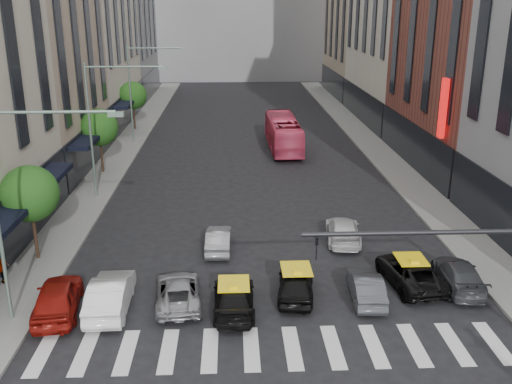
{
  "coord_description": "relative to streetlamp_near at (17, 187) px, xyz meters",
  "views": [
    {
      "loc": [
        -1.65,
        -17.52,
        12.74
      ],
      "look_at": [
        -0.5,
        8.74,
        4.0
      ],
      "focal_mm": 40.0,
      "sensor_mm": 36.0,
      "label": 1
    }
  ],
  "objects": [
    {
      "name": "ground",
      "position": [
        10.04,
        -4.0,
        -5.9
      ],
      "size": [
        160.0,
        160.0,
        0.0
      ],
      "primitive_type": "plane",
      "color": "black",
      "rests_on": "ground"
    },
    {
      "name": "sidewalk_left",
      "position": [
        -1.46,
        26.0,
        -5.83
      ],
      "size": [
        3.0,
        96.0,
        0.15
      ],
      "primitive_type": "cube",
      "color": "slate",
      "rests_on": "ground"
    },
    {
      "name": "sidewalk_right",
      "position": [
        21.54,
        26.0,
        -5.83
      ],
      "size": [
        3.0,
        96.0,
        0.15
      ],
      "primitive_type": "cube",
      "color": "slate",
      "rests_on": "ground"
    },
    {
      "name": "building_left_b",
      "position": [
        -6.96,
        24.0,
        6.1
      ],
      "size": [
        8.0,
        16.0,
        24.0
      ],
      "primitive_type": "cube",
      "color": "tan",
      "rests_on": "ground"
    },
    {
      "name": "tree_near",
      "position": [
        -1.76,
        6.0,
        -2.25
      ],
      "size": [
        2.88,
        2.88,
        4.95
      ],
      "color": "black",
      "rests_on": "sidewalk_left"
    },
    {
      "name": "tree_mid",
      "position": [
        -1.76,
        22.0,
        -2.25
      ],
      "size": [
        2.88,
        2.88,
        4.95
      ],
      "color": "black",
      "rests_on": "sidewalk_left"
    },
    {
      "name": "tree_far",
      "position": [
        -1.76,
        38.0,
        -2.25
      ],
      "size": [
        2.88,
        2.88,
        4.95
      ],
      "color": "black",
      "rests_on": "sidewalk_left"
    },
    {
      "name": "streetlamp_near",
      "position": [
        0.0,
        0.0,
        0.0
      ],
      "size": [
        5.38,
        0.25,
        9.0
      ],
      "color": "gray",
      "rests_on": "sidewalk_left"
    },
    {
      "name": "streetlamp_mid",
      "position": [
        0.0,
        16.0,
        0.0
      ],
      "size": [
        5.38,
        0.25,
        9.0
      ],
      "color": "gray",
      "rests_on": "sidewalk_left"
    },
    {
      "name": "streetlamp_far",
      "position": [
        0.0,
        32.0,
        0.0
      ],
      "size": [
        5.38,
        0.25,
        9.0
      ],
      "color": "gray",
      "rests_on": "sidewalk_left"
    },
    {
      "name": "liberty_sign",
      "position": [
        22.64,
        16.0,
        0.1
      ],
      "size": [
        0.3,
        0.7,
        4.0
      ],
      "color": "red",
      "rests_on": "ground"
    },
    {
      "name": "car_red",
      "position": [
        0.84,
        0.54,
        -5.14
      ],
      "size": [
        2.36,
        4.65,
        1.52
      ],
      "primitive_type": "imported",
      "rotation": [
        0.0,
        0.0,
        3.27
      ],
      "color": "maroon",
      "rests_on": "ground"
    },
    {
      "name": "car_white_front",
      "position": [
        3.04,
        0.77,
        -5.16
      ],
      "size": [
        1.69,
        4.58,
        1.5
      ],
      "primitive_type": "imported",
      "rotation": [
        0.0,
        0.0,
        3.16
      ],
      "color": "white",
      "rests_on": "ground"
    },
    {
      "name": "car_silver",
      "position": [
        5.93,
        1.2,
        -5.31
      ],
      "size": [
        2.42,
        4.47,
        1.19
      ],
      "primitive_type": "imported",
      "rotation": [
        0.0,
        0.0,
        3.25
      ],
      "color": "gray",
      "rests_on": "ground"
    },
    {
      "name": "taxi_left",
      "position": [
        8.4,
        0.46,
        -5.27
      ],
      "size": [
        1.8,
        4.38,
        1.27
      ],
      "primitive_type": "imported",
      "rotation": [
        0.0,
        0.0,
        3.14
      ],
      "color": "black",
      "rests_on": "ground"
    },
    {
      "name": "taxi_center",
      "position": [
        11.22,
        1.59,
        -5.23
      ],
      "size": [
        2.09,
        4.14,
        1.35
      ],
      "primitive_type": "imported",
      "rotation": [
        0.0,
        0.0,
        3.01
      ],
      "color": "black",
      "rests_on": "ground"
    },
    {
      "name": "car_grey_mid",
      "position": [
        14.34,
        1.18,
        -5.29
      ],
      "size": [
        1.53,
        3.83,
        1.24
      ],
      "primitive_type": "imported",
      "rotation": [
        0.0,
        0.0,
        3.08
      ],
      "color": "#3F4146",
      "rests_on": "ground"
    },
    {
      "name": "taxi_right",
      "position": [
        16.74,
        2.52,
        -5.26
      ],
      "size": [
        2.72,
        4.87,
        1.29
      ],
      "primitive_type": "imported",
      "rotation": [
        0.0,
        0.0,
        3.27
      ],
      "color": "black",
      "rests_on": "ground"
    },
    {
      "name": "car_grey_curb",
      "position": [
        18.95,
        2.14,
        -5.27
      ],
      "size": [
        2.24,
        4.55,
        1.27
      ],
      "primitive_type": "imported",
      "rotation": [
        0.0,
        0.0,
        3.04
      ],
      "color": "#3C3F43",
      "rests_on": "ground"
    },
    {
      "name": "car_row2_left",
      "position": [
        7.61,
        6.91,
        -5.29
      ],
      "size": [
        1.38,
        3.74,
        1.22
      ],
      "primitive_type": "imported",
      "rotation": [
        0.0,
        0.0,
        3.12
      ],
      "color": "#9A9A9F",
      "rests_on": "ground"
    },
    {
      "name": "car_row2_right",
      "position": [
        14.56,
        7.83,
        -5.27
      ],
      "size": [
        2.27,
        4.57,
        1.28
      ],
      "primitive_type": "imported",
      "rotation": [
        0.0,
        0.0,
        3.03
      ],
      "color": "silver",
      "rests_on": "ground"
    },
    {
      "name": "bus",
      "position": [
        13.1,
        29.18,
        -4.42
      ],
      "size": [
        2.69,
        10.7,
        2.97
      ],
      "primitive_type": "imported",
      "rotation": [
        0.0,
        0.0,
        3.16
      ],
      "color": "#E44367",
      "rests_on": "ground"
    }
  ]
}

